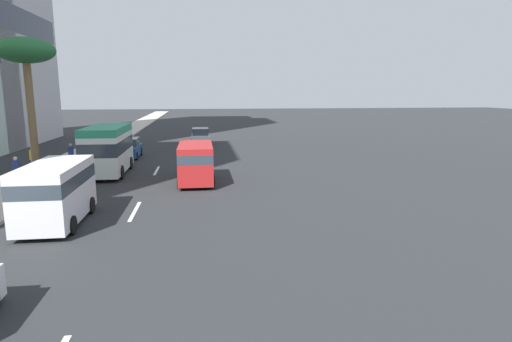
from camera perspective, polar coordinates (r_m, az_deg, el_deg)
ground_plane at (r=34.26m, az=-12.48°, el=1.47°), size 198.00×198.00×0.00m
sidewalk_right at (r=35.49m, az=-23.44°, el=1.27°), size 162.00×3.36×0.15m
lane_stripe_mid at (r=19.97m, az=-15.98°, el=-5.21°), size 3.20×0.16×0.01m
lane_stripe_far at (r=29.68m, az=-13.23°, el=0.05°), size 3.20×0.16×0.01m
minibus_lead at (r=29.11m, az=-19.33°, el=2.93°), size 6.09×2.40×3.13m
van_second at (r=18.91m, az=-25.35°, el=-2.31°), size 4.82×2.10×2.49m
van_third at (r=25.16m, az=-8.11°, el=1.38°), size 4.64×2.08×2.29m
car_fourth at (r=43.68m, az=-7.47°, el=4.61°), size 4.09×1.82×1.67m
car_sixth at (r=36.08m, az=-16.87°, el=2.92°), size 4.07×1.88×1.58m
pedestrian_near_lamp at (r=26.76m, az=-29.54°, el=0.12°), size 0.30×0.33×1.67m
pedestrian_mid_block at (r=32.70m, az=-23.63°, el=2.17°), size 0.38×0.34×1.56m
pedestrian_by_tree at (r=30.92m, az=-27.84°, el=1.53°), size 0.33×0.38×1.68m
palm_tree at (r=28.70m, az=-28.57°, el=13.47°), size 3.30×3.30×8.26m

